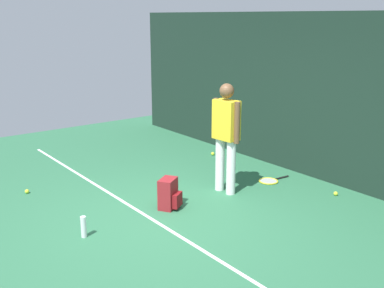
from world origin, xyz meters
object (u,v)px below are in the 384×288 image
(tennis_ball_by_fence, at_px, (336,194))
(tennis_ball_far_left, at_px, (27,191))
(tennis_ball_near_player, at_px, (213,154))
(water_bottle, at_px, (84,227))
(tennis_ball_mid_court, at_px, (167,177))
(tennis_racket, at_px, (270,181))
(tennis_player, at_px, (226,132))
(backpack, at_px, (169,194))

(tennis_ball_by_fence, bearing_deg, tennis_ball_far_left, -128.47)
(tennis_ball_near_player, distance_m, water_bottle, 3.97)
(tennis_ball_mid_court, relative_size, tennis_ball_far_left, 1.00)
(tennis_ball_mid_court, xyz_separation_m, tennis_ball_far_left, (-0.77, -2.11, 0.00))
(tennis_racket, relative_size, tennis_ball_by_fence, 9.43)
(tennis_ball_mid_court, bearing_deg, tennis_ball_by_fence, 36.46)
(tennis_ball_near_player, distance_m, tennis_ball_mid_court, 1.63)
(tennis_ball_mid_court, height_order, water_bottle, water_bottle)
(tennis_ball_near_player, xyz_separation_m, tennis_ball_mid_court, (0.61, -1.51, 0.00))
(tennis_ball_mid_court, bearing_deg, water_bottle, -60.46)
(tennis_ball_by_fence, height_order, tennis_ball_far_left, same)
(tennis_player, distance_m, tennis_racket, 1.32)
(tennis_player, relative_size, tennis_ball_far_left, 25.76)
(tennis_racket, distance_m, tennis_ball_near_player, 1.76)
(tennis_ball_by_fence, relative_size, water_bottle, 0.24)
(tennis_racket, height_order, tennis_ball_by_fence, tennis_ball_by_fence)
(tennis_racket, bearing_deg, tennis_ball_mid_court, -37.68)
(tennis_ball_mid_court, xyz_separation_m, water_bottle, (1.16, -2.04, 0.10))
(tennis_ball_by_fence, bearing_deg, backpack, -116.60)
(tennis_ball_by_fence, bearing_deg, water_bottle, -105.85)
(tennis_player, distance_m, backpack, 1.31)
(tennis_player, distance_m, tennis_ball_mid_court, 1.45)
(tennis_racket, bearing_deg, tennis_ball_near_player, -93.41)
(tennis_player, height_order, tennis_ball_mid_court, tennis_player)
(backpack, relative_size, tennis_ball_by_fence, 6.67)
(tennis_racket, distance_m, tennis_ball_mid_court, 1.72)
(tennis_ball_near_player, xyz_separation_m, tennis_ball_by_fence, (2.81, 0.11, 0.00))
(backpack, bearing_deg, tennis_ball_near_player, 3.98)
(tennis_racket, xyz_separation_m, tennis_ball_far_left, (-1.90, -3.40, 0.02))
(tennis_ball_by_fence, xyz_separation_m, water_bottle, (-1.04, -3.67, 0.10))
(backpack, bearing_deg, tennis_ball_mid_court, 23.97)
(tennis_ball_near_player, relative_size, tennis_ball_mid_court, 1.00)
(backpack, xyz_separation_m, tennis_ball_by_fence, (1.15, 2.30, -0.18))
(tennis_ball_near_player, distance_m, tennis_ball_by_fence, 2.81)
(tennis_player, relative_size, tennis_ball_near_player, 25.76)
(tennis_racket, xyz_separation_m, tennis_ball_by_fence, (1.06, 0.33, 0.02))
(tennis_player, relative_size, tennis_racket, 2.73)
(backpack, distance_m, tennis_ball_mid_court, 1.26)
(tennis_racket, height_order, tennis_ball_near_player, tennis_ball_near_player)
(tennis_ball_far_left, bearing_deg, tennis_ball_near_player, 87.49)
(tennis_player, xyz_separation_m, tennis_ball_by_fence, (1.16, 1.24, -0.93))
(tennis_player, xyz_separation_m, tennis_ball_far_left, (-1.80, -2.49, -0.93))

